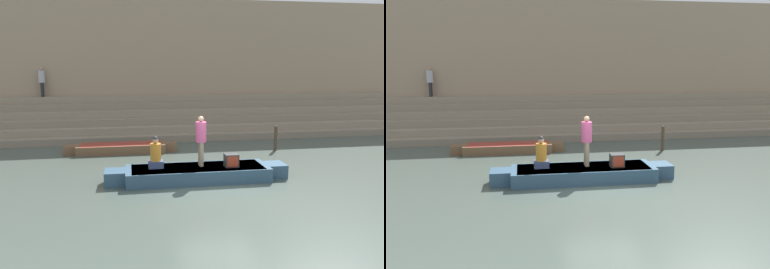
# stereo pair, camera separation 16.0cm
# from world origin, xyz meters

# --- Properties ---
(ground_plane) EXTENTS (120.00, 120.00, 0.00)m
(ground_plane) POSITION_xyz_m (0.00, 0.00, 0.00)
(ground_plane) COLOR #47544C
(ghat_steps) EXTENTS (36.00, 3.45, 2.15)m
(ghat_steps) POSITION_xyz_m (0.00, 9.38, 0.78)
(ghat_steps) COLOR gray
(ghat_steps) RESTS_ON ground
(back_wall) EXTENTS (34.20, 1.28, 7.57)m
(back_wall) POSITION_xyz_m (0.00, 11.22, 3.76)
(back_wall) COLOR tan
(back_wall) RESTS_ON ground
(rowboat_main) EXTENTS (6.25, 1.56, 0.48)m
(rowboat_main) POSITION_xyz_m (-0.50, 0.88, 0.25)
(rowboat_main) COLOR #33516B
(rowboat_main) RESTS_ON ground
(person_standing) EXTENTS (0.36, 0.36, 1.73)m
(person_standing) POSITION_xyz_m (-0.36, 1.03, 1.47)
(person_standing) COLOR gray
(person_standing) RESTS_ON rowboat_main
(person_rowing) EXTENTS (0.51, 0.40, 1.09)m
(person_rowing) POSITION_xyz_m (-1.92, 1.01, 0.91)
(person_rowing) COLOR #3D4C75
(person_rowing) RESTS_ON rowboat_main
(tv_set) EXTENTS (0.46, 0.40, 0.44)m
(tv_set) POSITION_xyz_m (0.64, 0.72, 0.70)
(tv_set) COLOR #2D2D2D
(tv_set) RESTS_ON rowboat_main
(moored_boat_shore) EXTENTS (4.98, 1.11, 0.39)m
(moored_boat_shore) POSITION_xyz_m (-3.16, 5.45, 0.21)
(moored_boat_shore) COLOR brown
(moored_boat_shore) RESTS_ON ground
(mooring_post) EXTENTS (0.14, 0.14, 1.14)m
(mooring_post) POSITION_xyz_m (3.85, 4.72, 0.57)
(mooring_post) COLOR #473828
(mooring_post) RESTS_ON ground
(person_on_steps) EXTENTS (0.35, 0.35, 1.61)m
(person_on_steps) POSITION_xyz_m (-7.43, 10.34, 3.08)
(person_on_steps) COLOR #28282D
(person_on_steps) RESTS_ON ghat_steps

